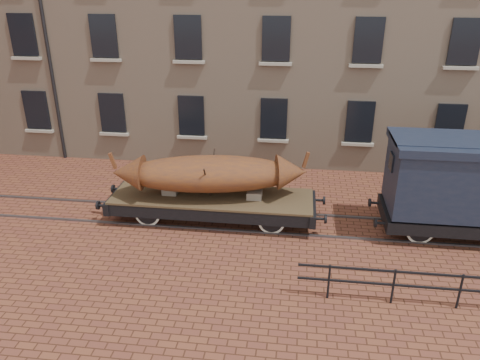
# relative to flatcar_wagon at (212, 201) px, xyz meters

# --- Properties ---
(ground) EXTENTS (90.00, 90.00, 0.00)m
(ground) POSITION_rel_flatcar_wagon_xyz_m (0.72, 0.00, -0.71)
(ground) COLOR brown
(rail_track) EXTENTS (30.00, 1.52, 0.06)m
(rail_track) POSITION_rel_flatcar_wagon_xyz_m (0.72, 0.00, -0.68)
(rail_track) COLOR #59595E
(rail_track) RESTS_ON ground
(flatcar_wagon) EXTENTS (7.57, 2.05, 1.14)m
(flatcar_wagon) POSITION_rel_flatcar_wagon_xyz_m (0.00, 0.00, 0.00)
(flatcar_wagon) COLOR #4E3925
(flatcar_wagon) RESTS_ON ground
(iron_boat) EXTENTS (6.46, 2.55, 1.56)m
(iron_boat) POSITION_rel_flatcar_wagon_xyz_m (-0.05, 0.00, 0.99)
(iron_boat) COLOR brown
(iron_boat) RESTS_ON flatcar_wagon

